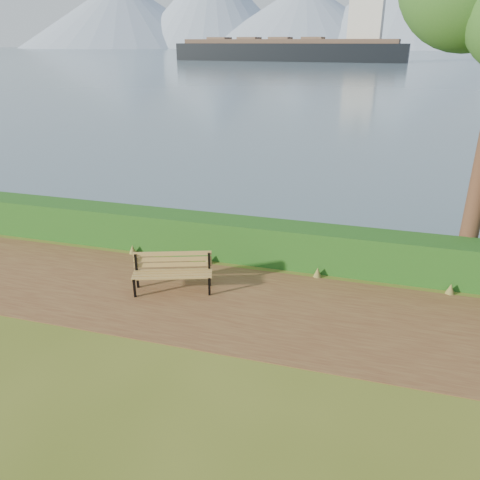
% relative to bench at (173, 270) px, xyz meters
% --- Properties ---
extents(ground, '(140.00, 140.00, 0.00)m').
position_rel_bench_xyz_m(ground, '(1.41, -0.57, -0.50)').
color(ground, '#4C5B1A').
rests_on(ground, ground).
extents(path, '(40.00, 3.40, 0.01)m').
position_rel_bench_xyz_m(path, '(1.41, -0.27, -0.49)').
color(path, brown).
rests_on(path, ground).
extents(hedge, '(32.00, 0.85, 1.00)m').
position_rel_bench_xyz_m(hedge, '(1.41, 2.03, 0.00)').
color(hedge, '#164D16').
rests_on(hedge, ground).
extents(water, '(700.00, 510.00, 0.00)m').
position_rel_bench_xyz_m(water, '(1.41, 259.43, -0.49)').
color(water, slate).
rests_on(water, ground).
extents(mountains, '(585.00, 190.00, 70.00)m').
position_rel_bench_xyz_m(mountains, '(-7.76, 405.48, 27.20)').
color(mountains, '#7C8DA5').
rests_on(mountains, ground).
extents(bench, '(1.79, 1.02, 0.86)m').
position_rel_bench_xyz_m(bench, '(0.00, 0.00, 0.00)').
color(bench, black).
rests_on(bench, ground).
extents(cargo_ship, '(65.11, 14.90, 19.59)m').
position_rel_bench_xyz_m(cargo_ship, '(-19.52, 130.76, 2.42)').
color(cargo_ship, black).
rests_on(cargo_ship, ground).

